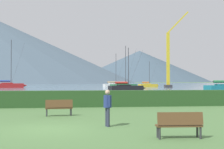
{
  "coord_description": "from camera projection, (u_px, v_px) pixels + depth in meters",
  "views": [
    {
      "loc": [
        1.02,
        -13.23,
        2.06
      ],
      "look_at": [
        8.19,
        43.94,
        3.19
      ],
      "focal_mm": 49.37,
      "sensor_mm": 36.0,
      "label": 1
    }
  ],
  "objects": [
    {
      "name": "dock_crane",
      "position": [
        169.0,
        62.0,
        90.14
      ],
      "size": [
        7.28,
        2.0,
        22.55
      ],
      "color": "#333338",
      "rests_on": "ground_plane"
    },
    {
      "name": "sailboat_slip_6",
      "position": [
        115.0,
        85.0,
        93.39
      ],
      "size": [
        7.72,
        3.59,
        10.29
      ],
      "rotation": [
        0.0,
        0.0,
        0.22
      ],
      "color": "white",
      "rests_on": "harbor_water"
    },
    {
      "name": "sailboat_slip_9",
      "position": [
        126.0,
        88.0,
        60.54
      ],
      "size": [
        7.86,
        3.69,
        8.57
      ],
      "rotation": [
        0.0,
        0.0,
        0.22
      ],
      "color": "black",
      "rests_on": "harbor_water"
    },
    {
      "name": "sailboat_slip_11",
      "position": [
        9.0,
        85.0,
        86.79
      ],
      "size": [
        9.2,
        5.22,
        13.65
      ],
      "rotation": [
        0.0,
        0.0,
        0.35
      ],
      "color": "red",
      "rests_on": "harbor_water"
    },
    {
      "name": "person_standing_walker",
      "position": [
        108.0,
        105.0,
        13.79
      ],
      "size": [
        0.36,
        0.55,
        1.65
      ],
      "rotation": [
        0.0,
        0.0,
        0.25
      ],
      "color": "#2D3347",
      "rests_on": "ground_plane"
    },
    {
      "name": "distant_hill_west_ridge",
      "position": [
        139.0,
        66.0,
        439.19
      ],
      "size": [
        199.54,
        199.54,
        44.57
      ],
      "primitive_type": "cone",
      "color": "#425666",
      "rests_on": "ground_plane"
    },
    {
      "name": "hedge_line",
      "position": [
        60.0,
        99.0,
        23.88
      ],
      "size": [
        80.0,
        1.2,
        1.27
      ],
      "primitive_type": "cube",
      "color": "#284C23",
      "rests_on": "ground_plane"
    },
    {
      "name": "ground_plane",
      "position": [
        49.0,
        129.0,
        12.95
      ],
      "size": [
        1000.0,
        1000.0,
        0.0
      ],
      "primitive_type": "plane",
      "color": "#517A42"
    },
    {
      "name": "park_bench_under_tree",
      "position": [
        59.0,
        107.0,
        17.89
      ],
      "size": [
        1.59,
        0.63,
        0.95
      ],
      "rotation": [
        0.0,
        0.0,
        0.1
      ],
      "color": "brown",
      "rests_on": "ground_plane"
    },
    {
      "name": "park_bench_near_path",
      "position": [
        179.0,
        124.0,
        10.91
      ],
      "size": [
        1.65,
        0.57,
        0.95
      ],
      "rotation": [
        0.0,
        0.0,
        -0.06
      ],
      "color": "brown",
      "rests_on": "ground_plane"
    },
    {
      "name": "sailboat_slip_10",
      "position": [
        148.0,
        85.0,
        98.01
      ],
      "size": [
        7.14,
        3.4,
        8.22
      ],
      "rotation": [
        0.0,
        0.0,
        0.23
      ],
      "color": "gold",
      "rests_on": "harbor_water"
    },
    {
      "name": "sailboat_slip_7",
      "position": [
        124.0,
        86.0,
        81.74
      ],
      "size": [
        8.13,
        4.23,
        11.35
      ],
      "rotation": [
        0.0,
        0.0,
        0.29
      ],
      "color": "#236B38",
      "rests_on": "harbor_water"
    },
    {
      "name": "harbor_water",
      "position": [
        71.0,
        85.0,
        148.86
      ],
      "size": [
        320.0,
        246.0,
        0.0
      ],
      "primitive_type": "cube",
      "color": "slate",
      "rests_on": "ground_plane"
    }
  ]
}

